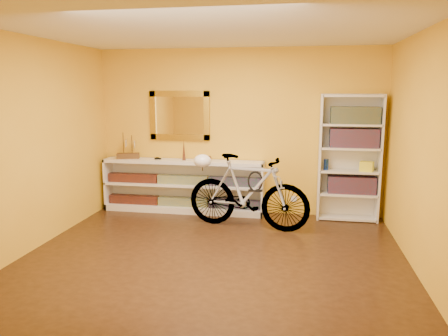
% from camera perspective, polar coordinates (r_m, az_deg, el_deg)
% --- Properties ---
extents(floor, '(4.50, 4.00, 0.01)m').
position_cam_1_polar(floor, '(5.25, -1.37, -11.68)').
color(floor, black).
rests_on(floor, ground).
extents(ceiling, '(4.50, 4.00, 0.01)m').
position_cam_1_polar(ceiling, '(4.91, -1.51, 17.84)').
color(ceiling, silver).
rests_on(ceiling, ground).
extents(back_wall, '(4.50, 0.01, 2.60)m').
position_cam_1_polar(back_wall, '(6.88, 1.92, 4.79)').
color(back_wall, gold).
rests_on(back_wall, ground).
extents(left_wall, '(0.01, 4.00, 2.60)m').
position_cam_1_polar(left_wall, '(5.80, -23.86, 2.88)').
color(left_wall, gold).
rests_on(left_wall, ground).
extents(right_wall, '(0.01, 4.00, 2.60)m').
position_cam_1_polar(right_wall, '(4.98, 24.90, 1.73)').
color(right_wall, gold).
rests_on(right_wall, ground).
extents(gilt_mirror, '(0.98, 0.06, 0.78)m').
position_cam_1_polar(gilt_mirror, '(7.02, -5.88, 6.90)').
color(gilt_mirror, olive).
rests_on(gilt_mirror, back_wall).
extents(wall_socket, '(0.09, 0.02, 0.09)m').
position_cam_1_polar(wall_socket, '(6.97, 9.20, -4.04)').
color(wall_socket, silver).
rests_on(wall_socket, back_wall).
extents(console_unit, '(2.60, 0.35, 0.85)m').
position_cam_1_polar(console_unit, '(7.01, -5.39, -2.39)').
color(console_unit, silver).
rests_on(console_unit, floor).
extents(cd_row_lower, '(2.50, 0.13, 0.14)m').
position_cam_1_polar(cd_row_lower, '(7.05, -5.40, -4.45)').
color(cd_row_lower, black).
rests_on(cd_row_lower, console_unit).
extents(cd_row_upper, '(2.50, 0.13, 0.14)m').
position_cam_1_polar(cd_row_upper, '(6.97, -5.45, -1.55)').
color(cd_row_upper, navy).
rests_on(cd_row_upper, console_unit).
extents(model_ship, '(0.38, 0.24, 0.43)m').
position_cam_1_polar(model_ship, '(7.20, -12.59, 2.90)').
color(model_ship, '#452C13').
rests_on(model_ship, console_unit).
extents(toy_car, '(0.00, 0.00, 0.00)m').
position_cam_1_polar(toy_car, '(7.05, -8.71, 1.13)').
color(toy_car, black).
rests_on(toy_car, console_unit).
extents(bronze_ornament, '(0.06, 0.06, 0.32)m').
position_cam_1_polar(bronze_ornament, '(6.90, -5.32, 2.36)').
color(bronze_ornament, brown).
rests_on(bronze_ornament, console_unit).
extents(decorative_orb, '(0.08, 0.08, 0.08)m').
position_cam_1_polar(decorative_orb, '(6.82, -2.00, 1.28)').
color(decorative_orb, brown).
rests_on(decorative_orb, console_unit).
extents(bookcase, '(0.90, 0.30, 1.90)m').
position_cam_1_polar(bookcase, '(6.73, 16.21, 1.26)').
color(bookcase, silver).
rests_on(bookcase, floor).
extents(book_row_a, '(0.70, 0.22, 0.26)m').
position_cam_1_polar(book_row_a, '(6.81, 16.45, -2.13)').
color(book_row_a, maroon).
rests_on(book_row_a, bookcase).
extents(book_row_b, '(0.70, 0.22, 0.28)m').
position_cam_1_polar(book_row_b, '(6.69, 16.76, 3.82)').
color(book_row_b, maroon).
rests_on(book_row_b, bookcase).
extents(book_row_c, '(0.70, 0.22, 0.25)m').
position_cam_1_polar(book_row_c, '(6.67, 16.91, 6.68)').
color(book_row_c, '#184755').
rests_on(book_row_c, bookcase).
extents(travel_mug, '(0.07, 0.07, 0.17)m').
position_cam_1_polar(travel_mug, '(6.70, 13.31, 0.46)').
color(travel_mug, navy).
rests_on(travel_mug, bookcase).
extents(red_tin, '(0.18, 0.18, 0.19)m').
position_cam_1_polar(red_tin, '(6.67, 14.73, 6.53)').
color(red_tin, maroon).
rests_on(red_tin, bookcase).
extents(yellow_bag, '(0.22, 0.18, 0.15)m').
position_cam_1_polar(yellow_bag, '(6.74, 18.31, 0.19)').
color(yellow_bag, yellow).
rests_on(yellow_bag, bookcase).
extents(bicycle, '(0.76, 1.87, 1.07)m').
position_cam_1_polar(bicycle, '(6.14, 3.17, -3.14)').
color(bicycle, silver).
rests_on(bicycle, floor).
extents(helmet, '(0.26, 0.25, 0.19)m').
position_cam_1_polar(helmet, '(6.29, -2.86, 0.94)').
color(helmet, white).
rests_on(helmet, bicycle).
extents(u_lock, '(0.22, 0.02, 0.22)m').
position_cam_1_polar(u_lock, '(6.08, 4.15, -1.75)').
color(u_lock, black).
rests_on(u_lock, bicycle).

